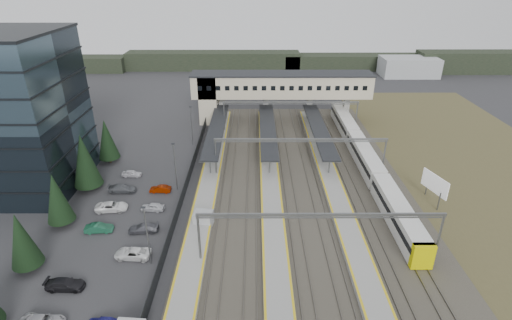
{
  "coord_description": "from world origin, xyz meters",
  "views": [
    {
      "loc": [
        4.52,
        -45.9,
        32.11
      ],
      "look_at": [
        4.69,
        12.52,
        4.0
      ],
      "focal_mm": 28.0,
      "sensor_mm": 36.0,
      "label": 1
    }
  ],
  "objects_px": {
    "footbridge": "(269,87)",
    "train": "(365,158)",
    "relay_cabin_far": "(203,219)",
    "billboard": "(435,185)"
  },
  "relations": [
    {
      "from": "footbridge",
      "to": "train",
      "type": "distance_m",
      "value": 29.91
    },
    {
      "from": "footbridge",
      "to": "train",
      "type": "height_order",
      "value": "footbridge"
    },
    {
      "from": "relay_cabin_far",
      "to": "billboard",
      "type": "height_order",
      "value": "billboard"
    },
    {
      "from": "relay_cabin_far",
      "to": "footbridge",
      "type": "height_order",
      "value": "footbridge"
    },
    {
      "from": "footbridge",
      "to": "billboard",
      "type": "relative_size",
      "value": 7.59
    },
    {
      "from": "relay_cabin_far",
      "to": "billboard",
      "type": "distance_m",
      "value": 34.48
    },
    {
      "from": "train",
      "to": "billboard",
      "type": "distance_m",
      "value": 13.86
    },
    {
      "from": "relay_cabin_far",
      "to": "footbridge",
      "type": "relative_size",
      "value": 0.07
    },
    {
      "from": "train",
      "to": "billboard",
      "type": "bearing_deg",
      "value": -58.03
    },
    {
      "from": "footbridge",
      "to": "relay_cabin_far",
      "type": "bearing_deg",
      "value": -103.65
    }
  ]
}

